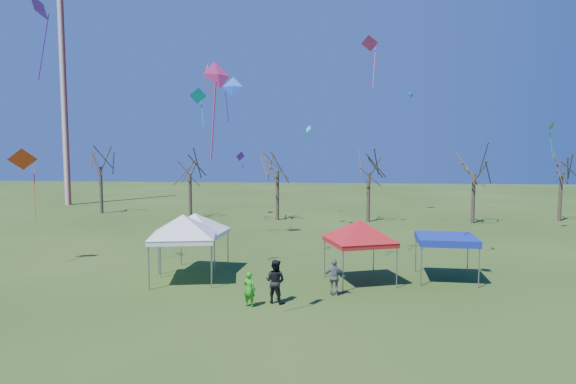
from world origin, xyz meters
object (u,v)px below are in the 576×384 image
object	(u,v)px
tent_red	(360,224)
person_grey	(335,277)
tree_3	(369,155)
tent_blue	(446,239)
person_dark	(275,281)
tent_white_mid	(195,217)
tree_5	(562,159)
tree_0	(100,150)
tent_white_west	(183,219)
tree_1	(190,158)
person_green	(249,289)
tree_2	(277,153)
radio_mast	(64,97)
tree_4	(475,156)

from	to	relation	value
tent_red	person_grey	distance (m)	3.45
tree_3	tent_blue	size ratio (longest dim) A/B	2.52
tree_3	tent_blue	bearing A→B (deg)	-82.37
person_dark	tent_white_mid	bearing A→B (deg)	-25.42
tree_5	person_grey	size ratio (longest dim) A/B	4.31
tent_white_mid	tree_0	bearing A→B (deg)	125.02
tent_white_mid	tent_white_west	bearing A→B (deg)	-93.88
tree_5	person_grey	bearing A→B (deg)	-129.40
tent_white_west	tent_blue	world-z (taller)	tent_white_west
tree_5	tree_0	bearing A→B (deg)	178.31
tree_3	tree_5	size ratio (longest dim) A/B	1.06
tree_0	tree_1	world-z (taller)	tree_0
tree_0	person_green	world-z (taller)	tree_0
tree_0	tent_white_west	world-z (taller)	tree_0
tree_3	person_green	bearing A→B (deg)	-105.15
tree_1	tree_3	bearing A→B (deg)	-2.06
tree_3	tree_2	bearing A→B (deg)	177.73
person_grey	tent_white_mid	bearing A→B (deg)	-29.26
tent_white_west	person_grey	bearing A→B (deg)	-13.47
tree_5	person_dark	world-z (taller)	tree_5
tree_0	tree_2	size ratio (longest dim) A/B	1.03
tree_2	tent_white_mid	size ratio (longest dim) A/B	1.89
tree_3	person_dark	size ratio (longest dim) A/B	4.01
tree_2	tent_red	xyz separation A→B (m)	(6.54, -21.29, -3.25)
radio_mast	tree_5	world-z (taller)	radio_mast
tree_3	tree_4	size ratio (longest dim) A/B	1.00
tree_4	person_green	distance (m)	30.47
radio_mast	person_grey	distance (m)	46.88
tree_1	tree_4	size ratio (longest dim) A/B	0.96
radio_mast	person_dark	distance (m)	46.14
tent_blue	person_green	distance (m)	11.00
tree_4	person_grey	xyz separation A→B (m)	(-12.45, -23.28, -5.19)
tent_blue	person_green	size ratio (longest dim) A/B	2.01
tree_4	tree_3	bearing A→B (deg)	179.74
tree_4	tree_5	bearing A→B (deg)	13.85
tent_blue	tree_2	bearing A→B (deg)	118.59
tree_1	person_grey	xyz separation A→B (m)	(13.67, -23.93, -4.93)
radio_mast	person_grey	xyz separation A→B (m)	(30.90, -33.28, -11.63)
tree_1	person_dark	bearing A→B (deg)	-66.45
radio_mast	person_dark	bearing A→B (deg)	-50.79
tree_5	tent_blue	bearing A→B (deg)	-124.29
tree_2	tree_3	xyz separation A→B (m)	(8.40, -0.33, -0.21)
tent_white_west	person_dark	distance (m)	6.48
tent_blue	person_grey	distance (m)	6.82
tent_blue	person_grey	xyz separation A→B (m)	(-5.81, -3.33, -1.28)
tree_5	person_green	world-z (taller)	tree_5
radio_mast	tent_white_west	bearing A→B (deg)	-53.67
tree_5	tent_white_west	bearing A→B (deg)	-140.65
tree_2	tree_5	bearing A→B (deg)	3.70
tent_blue	radio_mast	bearing A→B (deg)	140.79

